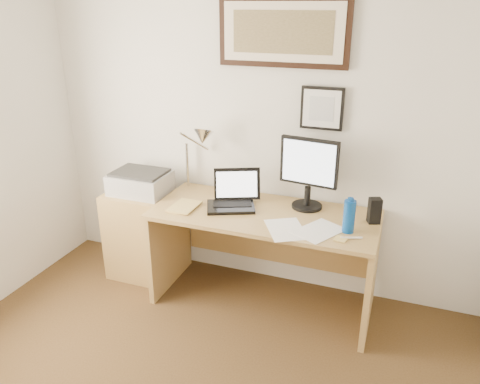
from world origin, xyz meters
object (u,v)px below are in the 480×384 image
at_px(book, 174,205).
at_px(printer, 140,182).
at_px(water_bottle, 349,217).
at_px(laptop, 233,198).
at_px(lcd_monitor, 309,170).
at_px(side_cabinet, 141,234).
at_px(desk, 267,237).

relative_size(book, printer, 0.55).
distance_m(water_bottle, laptop, 0.86).
height_order(book, lcd_monitor, lcd_monitor).
height_order(laptop, lcd_monitor, lcd_monitor).
bearing_deg(laptop, side_cabinet, 179.10).
xyz_separation_m(book, printer, (-0.39, 0.19, 0.06)).
bearing_deg(laptop, water_bottle, -8.96).
distance_m(laptop, lcd_monitor, 0.58).
bearing_deg(side_cabinet, desk, 1.89).
bearing_deg(printer, laptop, -2.44).
height_order(book, laptop, laptop).
distance_m(book, printer, 0.44).
height_order(desk, lcd_monitor, lcd_monitor).
bearing_deg(book, side_cabinet, 157.75).
bearing_deg(printer, side_cabinet, -132.44).
bearing_deg(laptop, book, -159.18).
relative_size(water_bottle, lcd_monitor, 0.42).
bearing_deg(lcd_monitor, printer, -174.87).
bearing_deg(lcd_monitor, water_bottle, -40.31).
distance_m(side_cabinet, lcd_monitor, 1.50).
height_order(side_cabinet, water_bottle, water_bottle).
xyz_separation_m(side_cabinet, water_bottle, (1.67, -0.15, 0.49)).
height_order(side_cabinet, lcd_monitor, lcd_monitor).
relative_size(side_cabinet, laptop, 1.76).
distance_m(side_cabinet, printer, 0.45).
distance_m(laptop, printer, 0.80).
bearing_deg(laptop, printer, 177.56).
distance_m(desk, laptop, 0.39).
relative_size(book, lcd_monitor, 0.47).
xyz_separation_m(book, laptop, (0.41, 0.16, 0.05)).
bearing_deg(book, laptop, 20.82).
bearing_deg(printer, book, -25.81).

